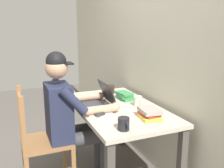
{
  "coord_description": "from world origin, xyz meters",
  "views": [
    {
      "loc": [
        2.07,
        -0.92,
        1.48
      ],
      "look_at": [
        -0.01,
        -0.05,
        0.94
      ],
      "focal_mm": 40.21,
      "sensor_mm": 36.0,
      "label": 1
    }
  ],
  "objects": [
    {
      "name": "landscape_photo_print",
      "position": [
        -0.42,
        -0.07,
        0.72
      ],
      "size": [
        0.14,
        0.1,
        0.0
      ],
      "primitive_type": "cube",
      "rotation": [
        0.0,
        0.0,
        -0.09
      ],
      "color": "gold",
      "rests_on": "desk"
    },
    {
      "name": "coffee_mug_white",
      "position": [
        0.07,
        0.18,
        0.77
      ],
      "size": [
        0.11,
        0.08,
        0.1
      ],
      "color": "beige",
      "rests_on": "desk"
    },
    {
      "name": "back_wall",
      "position": [
        0.0,
        0.45,
        1.3
      ],
      "size": [
        6.0,
        0.04,
        2.6
      ],
      "color": "beige",
      "rests_on": "ground"
    },
    {
      "name": "paper_pile_near_laptop",
      "position": [
        -0.35,
        -0.06,
        0.73
      ],
      "size": [
        0.25,
        0.24,
        0.0
      ],
      "primitive_type": "cube",
      "rotation": [
        0.0,
        0.0,
        -0.37
      ],
      "color": "silver",
      "rests_on": "desk"
    },
    {
      "name": "computer_mouse",
      "position": [
        0.18,
        -0.24,
        0.74
      ],
      "size": [
        0.06,
        0.1,
        0.03
      ],
      "primitive_type": "ellipsoid",
      "color": "#232328",
      "rests_on": "desk"
    },
    {
      "name": "seated_person",
      "position": [
        -0.04,
        -0.44,
        0.7
      ],
      "size": [
        0.5,
        0.6,
        1.26
      ],
      "color": "#232842",
      "rests_on": "ground"
    },
    {
      "name": "book_stack_side",
      "position": [
        -0.18,
        0.16,
        0.76
      ],
      "size": [
        0.21,
        0.15,
        0.08
      ],
      "color": "#38844C",
      "rests_on": "desk"
    },
    {
      "name": "laptop",
      "position": [
        -0.09,
        -0.16,
        0.78
      ],
      "size": [
        0.33,
        0.31,
        0.22
      ],
      "color": "#232328",
      "rests_on": "desk"
    },
    {
      "name": "book_stack_main",
      "position": [
        0.39,
        0.12,
        0.77
      ],
      "size": [
        0.22,
        0.18,
        0.08
      ],
      "color": "gold",
      "rests_on": "desk"
    },
    {
      "name": "coffee_mug_spare",
      "position": [
        -0.45,
        0.12,
        0.77
      ],
      "size": [
        0.12,
        0.09,
        0.1
      ],
      "color": "#38281E",
      "rests_on": "desk"
    },
    {
      "name": "paper_pile_back_corner",
      "position": [
        0.09,
        -0.19,
        0.73
      ],
      "size": [
        0.31,
        0.28,
        0.01
      ],
      "primitive_type": "cube",
      "rotation": [
        0.0,
        0.0,
        -0.4
      ],
      "color": "white",
      "rests_on": "desk"
    },
    {
      "name": "desk",
      "position": [
        0.0,
        0.0,
        0.62
      ],
      "size": [
        1.28,
        0.73,
        0.72
      ],
      "color": "#BCB29E",
      "rests_on": "ground"
    },
    {
      "name": "coffee_mug_dark",
      "position": [
        0.52,
        -0.18,
        0.77
      ],
      "size": [
        0.12,
        0.09,
        0.1
      ],
      "color": "black",
      "rests_on": "desk"
    },
    {
      "name": "wooden_chair",
      "position": [
        -0.04,
        -0.72,
        0.47
      ],
      "size": [
        0.42,
        0.42,
        0.96
      ],
      "color": "olive",
      "rests_on": "ground"
    }
  ]
}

